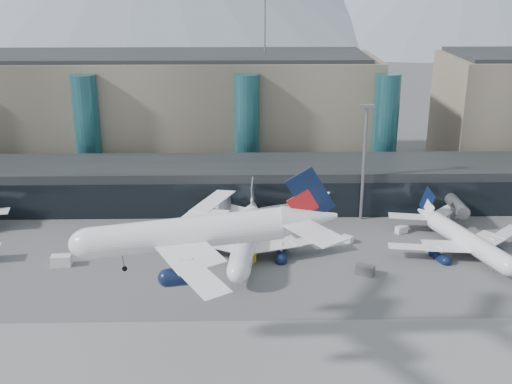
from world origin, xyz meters
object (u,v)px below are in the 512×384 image
veh_g (347,239)px  veh_h (246,259)px  veh_a (61,261)px  veh_d (401,229)px  veh_c (365,270)px  jet_parked_right (459,230)px  jet_parked_mid (247,228)px  veh_b (193,240)px  hero_jet (213,223)px  lightmast_mid (364,156)px

veh_g → veh_h: size_ratio=0.62×
veh_a → veh_d: veh_a is taller
veh_a → veh_c: (56.03, -4.82, -0.11)m
jet_parked_right → veh_c: bearing=100.4°
veh_c → jet_parked_mid: bearing=178.2°
jet_parked_right → jet_parked_mid: bearing=71.1°
jet_parked_mid → veh_d: (32.43, 7.50, -3.81)m
veh_d → veh_h: bearing=174.1°
jet_parked_mid → veh_h: size_ratio=10.07×
veh_b → veh_h: 14.59m
hero_jet → veh_d: (37.16, 43.71, -19.55)m
lightmast_mid → veh_a: 65.42m
veh_d → veh_h: veh_h is taller
jet_parked_mid → veh_b: bearing=79.2°
veh_c → veh_d: size_ratio=1.29×
lightmast_mid → veh_d: bearing=-48.0°
veh_a → veh_g: bearing=5.8°
lightmast_mid → veh_d: (7.19, -7.99, -13.69)m
veh_c → veh_a: bearing=-157.9°
veh_b → veh_c: 35.45m
jet_parked_mid → jet_parked_right: (41.49, -0.84, -0.59)m
veh_c → veh_h: (-21.50, 4.95, 0.11)m
lightmast_mid → jet_parked_mid: (-25.24, -15.50, -9.88)m
lightmast_mid → veh_g: size_ratio=11.12×
veh_b → veh_g: 31.16m
jet_parked_right → veh_g: size_ratio=14.14×
veh_c → veh_h: size_ratio=0.89×
jet_parked_mid → lightmast_mid: bearing=-52.9°
lightmast_mid → veh_d: size_ratio=10.08×
hero_jet → jet_parked_mid: size_ratio=1.03×
hero_jet → veh_g: (24.99, 39.05, -19.61)m
jet_parked_right → veh_d: (-9.06, 8.35, -3.23)m
lightmast_mid → jet_parked_right: bearing=-45.2°
veh_d → veh_g: size_ratio=1.10×
jet_parked_right → veh_h: (-41.72, -5.90, -2.93)m
veh_b → veh_c: bearing=-117.2°
lightmast_mid → veh_d: lightmast_mid is taller
veh_a → veh_d: 68.71m
veh_c → veh_g: (-1.02, 14.54, -0.24)m
jet_parked_mid → veh_h: (-0.23, -6.74, -3.52)m
veh_d → veh_g: 13.04m
jet_parked_mid → veh_g: bearing=-76.5°
veh_g → jet_parked_right: bearing=31.3°
veh_a → veh_c: size_ratio=1.11×
veh_a → veh_b: veh_a is taller
lightmast_mid → veh_c: bearing=-98.3°
veh_a → veh_h: size_ratio=0.99×
hero_jet → veh_a: bearing=135.6°
jet_parked_mid → veh_a: jet_parked_mid is taller
lightmast_mid → veh_h: (-25.47, -22.24, -13.40)m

